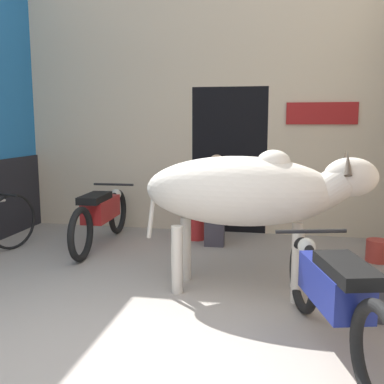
% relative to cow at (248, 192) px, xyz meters
% --- Properties ---
extents(ground_plane, '(30.00, 30.00, 0.00)m').
position_rel_cow_xyz_m(ground_plane, '(-0.88, -1.68, -0.97)').
color(ground_plane, '#9E9389').
extents(wall_back_with_doorway, '(5.27, 0.94, 3.96)m').
position_rel_cow_xyz_m(wall_back_with_doorway, '(-0.74, 2.55, 0.72)').
color(wall_back_with_doorway, beige).
rests_on(wall_back_with_doorway, ground_plane).
extents(cow, '(2.16, 0.72, 1.38)m').
position_rel_cow_xyz_m(cow, '(0.00, 0.00, 0.00)').
color(cow, beige).
rests_on(cow, ground_plane).
extents(motorcycle_near, '(0.71, 1.96, 0.76)m').
position_rel_cow_xyz_m(motorcycle_near, '(0.68, -1.06, -0.54)').
color(motorcycle_near, black).
rests_on(motorcycle_near, ground_plane).
extents(motorcycle_far, '(0.58, 2.00, 0.76)m').
position_rel_cow_xyz_m(motorcycle_far, '(-2.00, 1.25, -0.54)').
color(motorcycle_far, black).
rests_on(motorcycle_far, ground_plane).
extents(shopkeeper_seated, '(0.36, 0.34, 1.20)m').
position_rel_cow_xyz_m(shopkeeper_seated, '(-0.53, 1.63, -0.33)').
color(shopkeeper_seated, '#3D3842').
rests_on(shopkeeper_seated, ground_plane).
extents(plastic_stool, '(0.34, 0.34, 0.42)m').
position_rel_cow_xyz_m(plastic_stool, '(-0.83, 1.81, -0.75)').
color(plastic_stool, red).
rests_on(plastic_stool, ground_plane).
extents(bucket, '(0.26, 0.26, 0.26)m').
position_rel_cow_xyz_m(bucket, '(1.44, 1.21, -0.84)').
color(bucket, '#C63D33').
rests_on(bucket, ground_plane).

